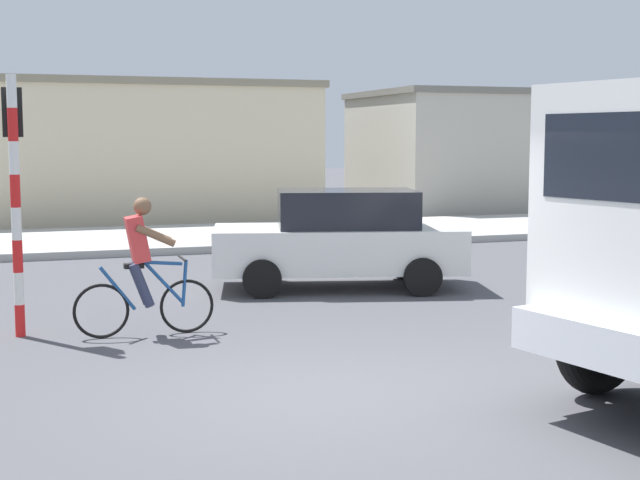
# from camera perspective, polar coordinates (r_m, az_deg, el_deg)

# --- Properties ---
(ground_plane) EXTENTS (120.00, 120.00, 0.00)m
(ground_plane) POSITION_cam_1_polar(r_m,az_deg,el_deg) (8.77, 0.16, -9.77)
(ground_plane) COLOR #4C4C51
(sidewalk_far) EXTENTS (80.00, 5.00, 0.16)m
(sidewalk_far) POSITION_cam_1_polar(r_m,az_deg,el_deg) (21.61, -11.44, 0.03)
(sidewalk_far) COLOR #ADADA8
(sidewalk_far) RESTS_ON ground
(cyclist) EXTENTS (1.73, 0.50, 1.72)m
(cyclist) POSITION_cam_1_polar(r_m,az_deg,el_deg) (11.42, -11.02, -1.65)
(cyclist) COLOR black
(cyclist) RESTS_ON ground
(traffic_light_pole) EXTENTS (0.24, 0.43, 3.20)m
(traffic_light_pole) POSITION_cam_1_polar(r_m,az_deg,el_deg) (11.74, -18.57, 4.25)
(traffic_light_pole) COLOR red
(traffic_light_pole) RESTS_ON ground
(car_red_near) EXTENTS (4.30, 2.65, 1.60)m
(car_red_near) POSITION_cam_1_polar(r_m,az_deg,el_deg) (14.78, 1.27, 0.11)
(car_red_near) COLOR white
(car_red_near) RESTS_ON ground
(building_mid_block) EXTENTS (10.40, 7.64, 4.07)m
(building_mid_block) POSITION_cam_1_polar(r_m,az_deg,el_deg) (28.89, -11.80, 5.50)
(building_mid_block) COLOR beige
(building_mid_block) RESTS_ON ground
(building_corner_right) EXTENTS (10.19, 6.16, 3.96)m
(building_corner_right) POSITION_cam_1_polar(r_m,az_deg,el_deg) (32.16, 11.85, 5.49)
(building_corner_right) COLOR #B2AD9E
(building_corner_right) RESTS_ON ground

